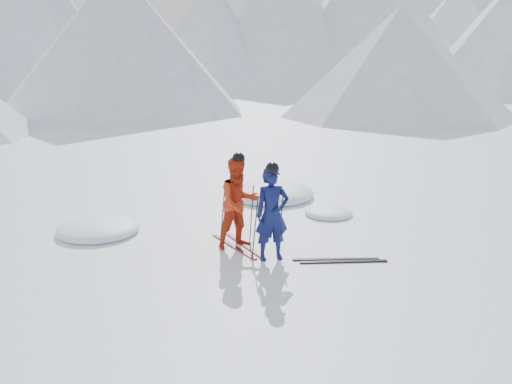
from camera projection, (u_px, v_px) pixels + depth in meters
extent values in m
plane|color=white|center=(325.00, 244.00, 11.41)|extent=(160.00, 160.00, 0.00)
cone|color=#B2BCD1|center=(25.00, 9.00, 45.01)|extent=(23.96, 23.96, 14.35)
cone|color=#B2BCD1|center=(109.00, 29.00, 56.91)|extent=(17.69, 17.69, 11.93)
cone|color=#B2BCD1|center=(211.00, 33.00, 51.93)|extent=(19.63, 19.63, 10.85)
cone|color=#B2BCD1|center=(276.00, 18.00, 55.71)|extent=(23.31, 23.31, 14.15)
cone|color=#B2BCD1|center=(369.00, 15.00, 56.50)|extent=(28.94, 28.94, 14.88)
cone|color=silver|center=(454.00, 36.00, 59.86)|extent=(24.45, 24.45, 10.76)
cone|color=#B2BCD1|center=(398.00, 62.00, 32.09)|extent=(14.00, 14.00, 6.50)
cone|color=#B2BCD1|center=(120.00, 40.00, 33.78)|extent=(16.00, 16.00, 9.00)
imported|color=#0B1245|center=(272.00, 214.00, 10.40)|extent=(0.69, 0.47, 1.83)
imported|color=red|center=(239.00, 203.00, 11.04)|extent=(1.08, 0.94, 1.89)
cylinder|color=black|center=(255.00, 228.00, 10.55)|extent=(0.12, 0.09, 1.22)
cylinder|color=black|center=(281.00, 224.00, 10.76)|extent=(0.12, 0.07, 1.22)
cylinder|color=black|center=(223.00, 215.00, 11.28)|extent=(0.12, 0.10, 1.25)
cylinder|color=black|center=(252.00, 215.00, 11.33)|extent=(0.12, 0.09, 1.26)
cube|color=black|center=(234.00, 246.00, 11.25)|extent=(0.62, 1.64, 0.03)
cube|color=black|center=(245.00, 245.00, 11.30)|extent=(0.51, 1.67, 0.03)
cube|color=black|center=(336.00, 259.00, 10.56)|extent=(1.68, 0.45, 0.03)
cube|color=black|center=(344.00, 262.00, 10.44)|extent=(1.69, 0.39, 0.03)
ellipsoid|color=white|center=(98.00, 232.00, 12.15)|extent=(1.83, 1.83, 0.40)
ellipsoid|color=white|center=(328.00, 215.00, 13.44)|extent=(1.19, 1.19, 0.26)
ellipsoid|color=white|center=(272.00, 197.00, 15.07)|extent=(2.35, 2.35, 0.52)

